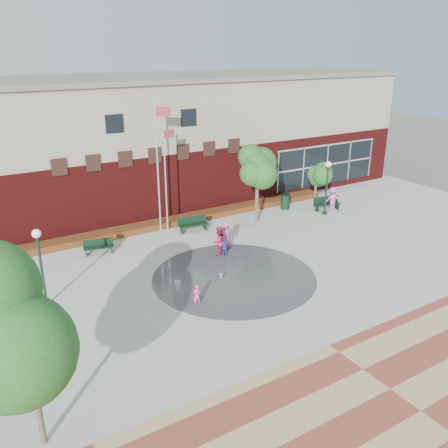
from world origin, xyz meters
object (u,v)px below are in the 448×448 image
flagpole_left (158,161)px  trash_can (285,201)px  tree_big_left (21,305)px  flagpole_right (166,173)px  bench_left (99,249)px  child_splash (197,295)px

flagpole_left → trash_can: flagpole_left is taller
flagpole_left → tree_big_left: flagpole_left is taller
flagpole_right → tree_big_left: size_ratio=1.03×
flagpole_right → bench_left: 6.16m
flagpole_left → tree_big_left: 17.52m
flagpole_right → bench_left: bearing=-176.2°
child_splash → bench_left: bearing=-71.4°
child_splash → tree_big_left: bearing=35.7°
flagpole_right → trash_can: bearing=-12.2°
flagpole_right → trash_can: 9.73m
flagpole_right → child_splash: (-2.89, -9.18, -3.29)m
bench_left → child_splash: child_splash is taller
child_splash → flagpole_right: bearing=-102.9°
flagpole_right → bench_left: (-4.90, -1.17, -3.55)m
trash_can → tree_big_left: 24.27m
bench_left → tree_big_left: 14.61m
flagpole_right → child_splash: size_ratio=6.43×
flagpole_left → child_splash: 10.65m
bench_left → flagpole_left: bearing=30.1°
flagpole_right → flagpole_left: bearing=125.8°
trash_can → tree_big_left: tree_big_left is taller
tree_big_left → child_splash: 9.96m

